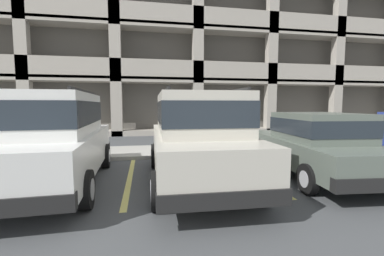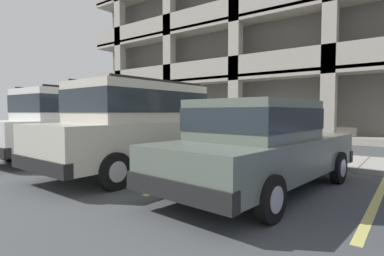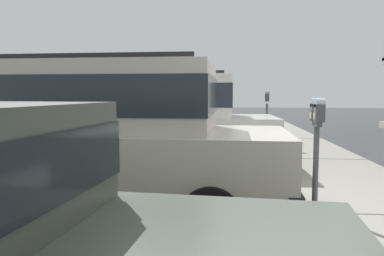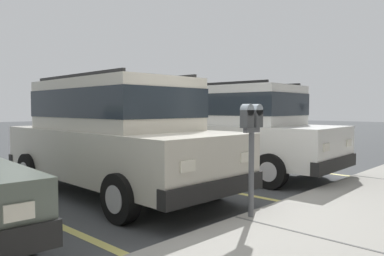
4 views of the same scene
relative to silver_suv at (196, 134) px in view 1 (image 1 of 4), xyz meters
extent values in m
cube|color=#444749|center=(0.02, 2.39, -1.14)|extent=(80.00, 80.00, 0.10)
cube|color=#9E9B93|center=(0.02, 3.69, -1.03)|extent=(40.00, 2.20, 0.12)
cube|color=#606060|center=(-3.98, 3.69, -0.97)|extent=(0.03, 2.16, 0.00)
cube|color=#606060|center=(0.02, 3.69, -0.97)|extent=(0.03, 2.16, 0.00)
cube|color=#606060|center=(4.02, 3.69, -0.97)|extent=(0.03, 2.16, 0.00)
cube|color=#606060|center=(8.02, 3.69, -0.97)|extent=(0.03, 2.16, 0.00)
cube|color=#DBD16B|center=(-1.49, 0.99, -1.08)|extent=(0.12, 4.80, 0.01)
cube|color=#DBD16B|center=(1.54, 0.99, -1.08)|extent=(0.12, 4.80, 0.01)
cube|color=#DBD16B|center=(4.57, 0.99, -1.08)|extent=(0.12, 4.80, 0.01)
cube|color=beige|center=(0.00, 0.02, -0.36)|extent=(1.97, 4.75, 0.80)
cube|color=beige|center=(0.00, -0.03, 0.46)|extent=(1.70, 2.96, 0.84)
cube|color=#232B33|center=(0.00, -0.03, 0.48)|extent=(1.72, 2.98, 0.46)
cube|color=black|center=(0.06, 2.33, -0.64)|extent=(1.88, 0.21, 0.24)
cube|color=black|center=(-0.06, -2.29, -0.64)|extent=(1.88, 0.21, 0.24)
cube|color=silver|center=(0.64, 2.37, -0.28)|extent=(0.24, 0.04, 0.14)
cube|color=silver|center=(-0.50, 2.40, -0.28)|extent=(0.24, 0.04, 0.14)
cylinder|color=black|center=(0.94, 1.45, -0.76)|extent=(0.22, 0.67, 0.66)
cylinder|color=#B2B2B7|center=(0.94, 1.45, -0.76)|extent=(0.23, 0.37, 0.36)
cylinder|color=black|center=(-0.86, 1.50, -0.76)|extent=(0.22, 0.67, 0.66)
cylinder|color=#B2B2B7|center=(-0.86, 1.50, -0.76)|extent=(0.23, 0.37, 0.36)
cylinder|color=black|center=(0.86, -1.46, -0.76)|extent=(0.22, 0.67, 0.66)
cylinder|color=#B2B2B7|center=(0.86, -1.46, -0.76)|extent=(0.23, 0.37, 0.36)
cylinder|color=black|center=(-0.94, -1.41, -0.76)|extent=(0.22, 0.67, 0.66)
cylinder|color=#B2B2B7|center=(-0.94, -1.41, -0.76)|extent=(0.23, 0.37, 0.36)
cube|color=black|center=(0.69, -0.05, 0.92)|extent=(0.12, 2.62, 0.05)
cube|color=black|center=(-0.69, -0.01, 0.92)|extent=(0.12, 2.62, 0.05)
cube|color=silver|center=(-3.05, 0.28, -0.36)|extent=(2.00, 4.76, 0.80)
cube|color=silver|center=(-3.05, 0.23, 0.46)|extent=(1.72, 2.97, 0.84)
cube|color=#232B33|center=(-3.05, 0.23, 0.48)|extent=(1.75, 2.99, 0.46)
cube|color=black|center=(-3.13, 2.58, -0.64)|extent=(1.88, 0.23, 0.24)
cube|color=silver|center=(-2.56, 2.65, -0.28)|extent=(0.24, 0.04, 0.14)
cube|color=silver|center=(-3.70, 2.61, -0.28)|extent=(0.24, 0.04, 0.14)
cylinder|color=black|center=(-2.20, 1.76, -0.76)|extent=(0.22, 0.67, 0.66)
cylinder|color=#B2B2B7|center=(-2.20, 1.76, -0.76)|extent=(0.23, 0.37, 0.36)
cylinder|color=black|center=(-4.00, 1.70, -0.76)|extent=(0.22, 0.67, 0.66)
cylinder|color=#B2B2B7|center=(-4.00, 1.70, -0.76)|extent=(0.23, 0.37, 0.36)
cylinder|color=black|center=(-2.10, -1.15, -0.76)|extent=(0.22, 0.67, 0.66)
cylinder|color=#B2B2B7|center=(-2.10, -1.15, -0.76)|extent=(0.23, 0.37, 0.36)
cube|color=black|center=(-2.36, 0.25, 0.92)|extent=(0.14, 2.62, 0.05)
cube|color=black|center=(-3.74, 0.20, 0.92)|extent=(0.14, 2.62, 0.05)
cube|color=#5B665B|center=(2.91, 0.12, -0.49)|extent=(2.08, 4.53, 0.60)
cube|color=#5B665B|center=(2.89, -0.18, 0.13)|extent=(1.66, 2.10, 0.64)
cube|color=#232B33|center=(2.89, -0.18, 0.15)|extent=(1.69, 2.13, 0.35)
cube|color=black|center=(3.10, 2.27, -0.67)|extent=(1.74, 0.31, 0.24)
cube|color=black|center=(2.73, -2.03, -0.67)|extent=(1.74, 0.31, 0.24)
cube|color=silver|center=(3.63, 2.27, -0.43)|extent=(0.24, 0.05, 0.14)
cube|color=silver|center=(2.58, 2.37, -0.43)|extent=(0.24, 0.05, 0.14)
cylinder|color=black|center=(3.86, 1.40, -0.79)|extent=(0.21, 0.61, 0.60)
cylinder|color=#B2B2B7|center=(3.86, 1.40, -0.79)|extent=(0.21, 0.34, 0.33)
cylinder|color=black|center=(2.20, 1.55, -0.79)|extent=(0.21, 0.61, 0.60)
cylinder|color=#B2B2B7|center=(2.20, 1.55, -0.79)|extent=(0.21, 0.34, 0.33)
cylinder|color=black|center=(1.97, -1.17, -0.79)|extent=(0.21, 0.61, 0.60)
cylinder|color=#B2B2B7|center=(1.97, -1.17, -0.79)|extent=(0.21, 0.34, 0.33)
cube|color=black|center=(5.77, 1.97, -0.67)|extent=(1.74, 0.30, 0.24)
cube|color=silver|center=(6.29, 2.06, -0.43)|extent=(0.24, 0.05, 0.14)
cube|color=silver|center=(5.24, 1.98, -0.43)|extent=(0.24, 0.05, 0.14)
cylinder|color=black|center=(5.00, 1.11, -0.79)|extent=(0.21, 0.61, 0.60)
cylinder|color=#B2B2B7|center=(5.00, 1.11, -0.79)|extent=(0.21, 0.34, 0.33)
cylinder|color=#595B60|center=(-0.13, 2.74, -0.43)|extent=(0.07, 0.07, 1.07)
cube|color=#595B60|center=(-0.13, 2.74, 0.13)|extent=(0.28, 0.06, 0.06)
cube|color=#424447|center=(-0.23, 2.74, 0.27)|extent=(0.15, 0.11, 0.22)
cylinder|color=#8C99A3|center=(-0.23, 2.74, 0.38)|extent=(0.15, 0.11, 0.15)
cube|color=#B7B293|center=(-0.23, 2.68, 0.23)|extent=(0.08, 0.01, 0.08)
cube|color=#424447|center=(-0.03, 2.74, 0.27)|extent=(0.15, 0.11, 0.22)
cylinder|color=#8C99A3|center=(-0.03, 2.74, 0.38)|extent=(0.15, 0.11, 0.15)
cube|color=#B7B293|center=(-0.03, 2.68, 0.23)|extent=(0.08, 0.01, 0.08)
cube|color=#5C5851|center=(1.95, 14.56, 4.91)|extent=(31.36, 8.80, 12.00)
cube|color=#A8A093|center=(1.95, 13.96, -0.94)|extent=(32.00, 10.00, 0.30)
cube|color=#A8A093|center=(1.95, 13.96, 2.06)|extent=(32.00, 10.00, 0.30)
cube|color=#A8A093|center=(1.95, 9.06, 2.61)|extent=(32.00, 0.20, 1.10)
cube|color=#A8A093|center=(1.95, 13.96, 5.06)|extent=(32.00, 10.00, 0.30)
cube|color=#A8A093|center=(1.95, 9.06, 5.61)|extent=(32.00, 0.20, 1.10)
cube|color=#A8A093|center=(1.95, 13.96, 8.06)|extent=(32.00, 10.00, 0.30)
cube|color=#A8A093|center=(-7.20, 9.21, 4.91)|extent=(0.60, 0.50, 12.00)
cube|color=#A8A093|center=(-2.62, 9.21, 4.91)|extent=(0.60, 0.50, 12.00)
cube|color=#A8A093|center=(1.95, 9.21, 4.91)|extent=(0.60, 0.50, 12.00)
cube|color=#A8A093|center=(6.52, 9.21, 4.91)|extent=(0.60, 0.50, 12.00)
cube|color=#A8A093|center=(11.09, 9.21, 4.91)|extent=(0.60, 0.50, 12.00)
camera|label=1|loc=(-1.13, -5.53, 0.64)|focal=24.00mm
camera|label=2|loc=(5.01, -4.75, 0.26)|focal=28.00mm
camera|label=3|loc=(4.68, 1.60, 0.50)|focal=35.00mm
camera|label=4|loc=(3.78, 5.39, 0.40)|focal=35.00mm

